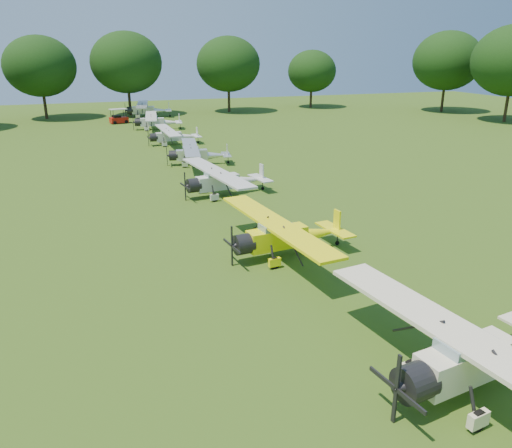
% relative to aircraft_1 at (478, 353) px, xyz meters
% --- Properties ---
extents(ground, '(160.00, 160.00, 0.00)m').
position_rel_aircraft_1_xyz_m(ground, '(-1.73, 17.01, -1.33)').
color(ground, '#2F4F13').
rests_on(ground, ground).
extents(tree_belt, '(137.36, 130.27, 14.52)m').
position_rel_aircraft_1_xyz_m(tree_belt, '(1.84, 17.18, 6.70)').
color(tree_belt, '#2E2211').
rests_on(tree_belt, ground).
extents(aircraft_1, '(7.29, 11.56, 2.27)m').
position_rel_aircraft_1_xyz_m(aircraft_1, '(0.00, 0.00, 0.00)').
color(aircraft_1, '#EDE5C4').
rests_on(aircraft_1, ground).
extents(aircraft_2, '(6.69, 10.62, 2.08)m').
position_rel_aircraft_1_xyz_m(aircraft_2, '(-1.62, 12.01, -0.11)').
color(aircraft_2, '#FFFA0A').
rests_on(aircraft_2, ground).
extents(aircraft_3, '(6.61, 10.48, 2.06)m').
position_rel_aircraft_1_xyz_m(aircraft_3, '(-1.69, 24.01, -0.12)').
color(aircraft_3, silver).
rests_on(aircraft_3, ground).
extents(aircraft_4, '(6.01, 9.52, 1.87)m').
position_rel_aircraft_1_xyz_m(aircraft_4, '(-1.40, 34.72, -0.23)').
color(aircraft_4, silver).
rests_on(aircraft_4, ground).
extents(aircraft_5, '(5.90, 9.38, 1.85)m').
position_rel_aircraft_1_xyz_m(aircraft_5, '(-1.78, 45.67, -0.24)').
color(aircraft_5, silver).
rests_on(aircraft_5, ground).
extents(aircraft_6, '(6.50, 10.31, 2.02)m').
position_rel_aircraft_1_xyz_m(aircraft_6, '(-2.01, 57.40, -0.14)').
color(aircraft_6, silver).
rests_on(aircraft_6, ground).
extents(aircraft_7, '(7.21, 11.45, 2.25)m').
position_rel_aircraft_1_xyz_m(aircraft_7, '(-1.60, 70.45, -0.01)').
color(aircraft_7, silver).
rests_on(aircraft_7, ground).
extents(golf_cart, '(2.71, 2.03, 2.07)m').
position_rel_aircraft_1_xyz_m(golf_cart, '(-6.35, 64.82, -0.63)').
color(golf_cart, '#B8160D').
rests_on(golf_cart, ground).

